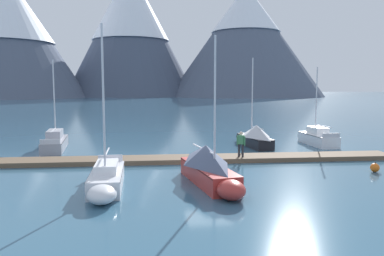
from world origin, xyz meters
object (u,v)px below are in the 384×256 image
at_px(sailboat_far_berth, 316,137).
at_px(person_on_dock, 241,143).
at_px(sailboat_nearest_berth, 56,141).
at_px(sailboat_mid_dock_port, 209,166).
at_px(mooring_buoy_channel_marker, 375,168).
at_px(sailboat_second_berth, 106,179).
at_px(sailboat_mid_dock_starboard, 254,136).

relative_size(sailboat_far_berth, person_on_dock, 3.90).
distance_m(sailboat_nearest_berth, sailboat_mid_dock_port, 16.19).
distance_m(sailboat_far_berth, mooring_buoy_channel_marker, 10.80).
bearing_deg(sailboat_nearest_berth, person_on_dock, -29.08).
xyz_separation_m(sailboat_mid_dock_port, sailboat_far_berth, (11.70, 11.88, -0.30)).
bearing_deg(sailboat_mid_dock_port, sailboat_second_berth, -176.00).
relative_size(sailboat_mid_dock_port, sailboat_far_berth, 1.11).
bearing_deg(sailboat_far_berth, person_on_dock, -142.82).
bearing_deg(sailboat_mid_dock_starboard, sailboat_second_berth, -132.99).
bearing_deg(person_on_dock, sailboat_far_berth, 37.18).
relative_size(sailboat_second_berth, mooring_buoy_channel_marker, 13.00).
distance_m(sailboat_second_berth, person_on_dock, 10.14).
height_order(person_on_dock, mooring_buoy_channel_marker, person_on_dock).
bearing_deg(mooring_buoy_channel_marker, person_on_dock, 148.19).
height_order(sailboat_mid_dock_starboard, sailboat_far_berth, sailboat_mid_dock_starboard).
distance_m(sailboat_nearest_berth, sailboat_far_berth, 21.67).
distance_m(sailboat_nearest_berth, mooring_buoy_channel_marker, 23.07).
xyz_separation_m(sailboat_second_berth, mooring_buoy_channel_marker, (15.10, 1.57, -0.27)).
xyz_separation_m(sailboat_far_berth, mooring_buoy_channel_marker, (-1.68, -10.66, -0.34)).
xyz_separation_m(sailboat_mid_dock_starboard, sailboat_far_berth, (5.59, 0.23, -0.25)).
xyz_separation_m(sailboat_second_berth, sailboat_mid_dock_port, (5.08, 0.36, 0.38)).
bearing_deg(sailboat_far_berth, sailboat_mid_dock_port, -134.56).
bearing_deg(mooring_buoy_channel_marker, sailboat_far_berth, 81.04).
distance_m(sailboat_second_berth, sailboat_mid_dock_starboard, 16.41).
xyz_separation_m(sailboat_mid_dock_port, mooring_buoy_channel_marker, (10.02, 1.22, -0.65)).
bearing_deg(sailboat_nearest_berth, mooring_buoy_channel_marker, -30.03).
height_order(sailboat_nearest_berth, mooring_buoy_channel_marker, sailboat_nearest_berth).
bearing_deg(sailboat_far_berth, mooring_buoy_channel_marker, -98.96).
relative_size(sailboat_nearest_berth, mooring_buoy_channel_marker, 11.82).
xyz_separation_m(sailboat_far_berth, person_on_dock, (-8.49, -6.44, 0.66)).
bearing_deg(mooring_buoy_channel_marker, sailboat_second_berth, -174.05).
relative_size(sailboat_mid_dock_starboard, mooring_buoy_channel_marker, 12.28).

